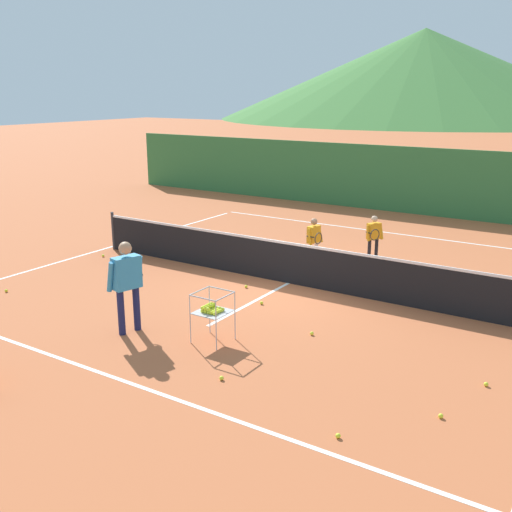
% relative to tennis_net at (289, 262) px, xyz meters
% --- Properties ---
extents(ground_plane, '(120.00, 120.00, 0.00)m').
position_rel_tennis_net_xyz_m(ground_plane, '(0.00, 0.00, -0.50)').
color(ground_plane, '#BC6038').
extents(line_baseline_near, '(11.69, 0.08, 0.01)m').
position_rel_tennis_net_xyz_m(line_baseline_near, '(0.00, -5.51, -0.50)').
color(line_baseline_near, white).
rests_on(line_baseline_near, ground).
extents(line_baseline_far, '(11.69, 0.08, 0.01)m').
position_rel_tennis_net_xyz_m(line_baseline_far, '(0.00, 6.02, -0.50)').
color(line_baseline_far, white).
rests_on(line_baseline_far, ground).
extents(line_sideline_west, '(0.08, 11.54, 0.01)m').
position_rel_tennis_net_xyz_m(line_sideline_west, '(-5.84, 0.00, -0.50)').
color(line_sideline_west, white).
rests_on(line_sideline_west, ground).
extents(line_service_center, '(0.08, 6.14, 0.01)m').
position_rel_tennis_net_xyz_m(line_service_center, '(0.00, 0.00, -0.50)').
color(line_service_center, white).
rests_on(line_service_center, ground).
extents(tennis_net, '(11.26, 0.08, 1.05)m').
position_rel_tennis_net_xyz_m(tennis_net, '(0.00, 0.00, 0.00)').
color(tennis_net, '#333338').
rests_on(tennis_net, ground).
extents(instructor, '(0.44, 0.83, 1.71)m').
position_rel_tennis_net_xyz_m(instructor, '(-1.04, -4.05, 0.53)').
color(instructor, '#191E4C').
rests_on(instructor, ground).
extents(student_0, '(0.41, 0.64, 1.23)m').
position_rel_tennis_net_xyz_m(student_0, '(-0.16, 1.54, 0.24)').
color(student_0, silver).
rests_on(student_0, ground).
extents(student_1, '(0.40, 0.68, 1.20)m').
position_rel_tennis_net_xyz_m(student_1, '(0.93, 2.74, 0.22)').
color(student_1, black).
rests_on(student_1, ground).
extents(ball_cart, '(0.58, 0.58, 0.90)m').
position_rel_tennis_net_xyz_m(ball_cart, '(0.48, -3.56, 0.09)').
color(ball_cart, '#B7B7BC').
rests_on(ball_cart, ground).
extents(tennis_ball_0, '(0.07, 0.07, 0.07)m').
position_rel_tennis_net_xyz_m(tennis_ball_0, '(4.95, -2.68, -0.47)').
color(tennis_ball_0, yellow).
rests_on(tennis_ball_0, ground).
extents(tennis_ball_1, '(0.07, 0.07, 0.07)m').
position_rel_tennis_net_xyz_m(tennis_ball_1, '(3.67, -5.15, -0.47)').
color(tennis_ball_1, yellow).
rests_on(tennis_ball_1, ground).
extents(tennis_ball_2, '(0.07, 0.07, 0.07)m').
position_rel_tennis_net_xyz_m(tennis_ball_2, '(-4.91, -3.90, -0.47)').
color(tennis_ball_2, yellow).
rests_on(tennis_ball_2, ground).
extents(tennis_ball_3, '(0.07, 0.07, 0.07)m').
position_rel_tennis_net_xyz_m(tennis_ball_3, '(0.23, -1.52, -0.47)').
color(tennis_ball_3, yellow).
rests_on(tennis_ball_3, ground).
extents(tennis_ball_4, '(0.07, 0.07, 0.07)m').
position_rel_tennis_net_xyz_m(tennis_ball_4, '(1.49, -4.68, -0.47)').
color(tennis_ball_4, yellow).
rests_on(tennis_ball_4, ground).
extents(tennis_ball_5, '(0.07, 0.07, 0.07)m').
position_rel_tennis_net_xyz_m(tennis_ball_5, '(1.85, -2.38, -0.47)').
color(tennis_ball_5, yellow).
rests_on(tennis_ball_5, ground).
extents(tennis_ball_6, '(0.07, 0.07, 0.07)m').
position_rel_tennis_net_xyz_m(tennis_ball_6, '(-4.13, -1.55, -0.47)').
color(tennis_ball_6, yellow).
rests_on(tennis_ball_6, ground).
extents(tennis_ball_7, '(0.07, 0.07, 0.07)m').
position_rel_tennis_net_xyz_m(tennis_ball_7, '(-0.63, -0.81, -0.47)').
color(tennis_ball_7, yellow).
rests_on(tennis_ball_7, ground).
extents(tennis_ball_8, '(0.07, 0.07, 0.07)m').
position_rel_tennis_net_xyz_m(tennis_ball_8, '(-5.26, -0.73, -0.47)').
color(tennis_ball_8, yellow).
rests_on(tennis_ball_8, ground).
extents(tennis_ball_9, '(0.07, 0.07, 0.07)m').
position_rel_tennis_net_xyz_m(tennis_ball_9, '(4.64, -3.96, -0.47)').
color(tennis_ball_9, yellow).
rests_on(tennis_ball_9, ground).
extents(windscreen_fence, '(25.71, 0.08, 2.36)m').
position_rel_tennis_net_xyz_m(windscreen_fence, '(0.00, 9.31, 0.68)').
color(windscreen_fence, '#33753D').
rests_on(windscreen_fence, ground).
extents(hill_0, '(59.73, 59.73, 12.83)m').
position_rel_tennis_net_xyz_m(hill_0, '(-22.60, 79.28, 5.92)').
color(hill_0, '#427A38').
rests_on(hill_0, ground).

